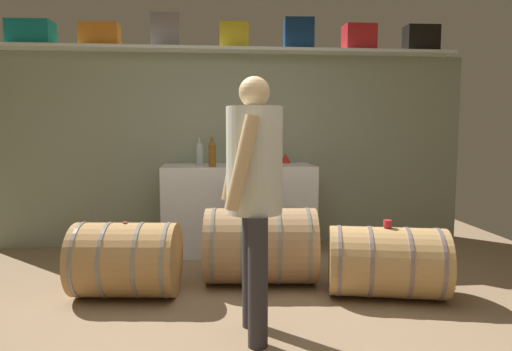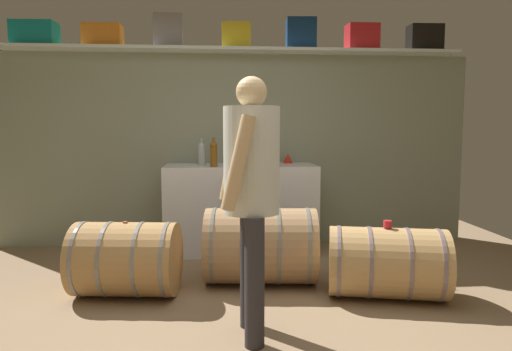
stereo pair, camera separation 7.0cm
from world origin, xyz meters
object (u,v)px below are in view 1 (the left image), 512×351
at_px(red_funnel, 286,158).
at_px(wine_bottle_dark, 273,153).
at_px(toolcase_navy, 298,35).
at_px(wine_glass, 271,157).
at_px(toolcase_yellow, 234,36).
at_px(wine_bottle_amber, 212,153).
at_px(tasting_cup, 388,224).
at_px(wine_barrel_flank, 261,246).
at_px(winemaker_pouring, 253,180).
at_px(wine_barrel_near, 387,262).
at_px(wine_bottle_clear, 200,153).
at_px(toolcase_grey, 166,31).
at_px(toolcase_red, 359,38).
at_px(toolcase_black, 421,39).
at_px(wine_barrel_far, 126,260).
at_px(toolcase_teal, 31,33).
at_px(work_cabinet, 239,208).
at_px(toolcase_orange, 100,35).

bearing_deg(red_funnel, wine_bottle_dark, -129.37).
bearing_deg(toolcase_navy, wine_glass, -123.85).
relative_size(toolcase_yellow, wine_bottle_amber, 1.04).
height_order(red_funnel, tasting_cup, red_funnel).
xyz_separation_m(toolcase_navy, wine_barrel_flank, (-0.56, -1.30, -2.01)).
bearing_deg(winemaker_pouring, wine_barrel_near, -64.37).
distance_m(wine_bottle_clear, wine_glass, 0.78).
relative_size(toolcase_grey, wine_barrel_flank, 0.36).
height_order(toolcase_yellow, wine_barrel_near, toolcase_yellow).
relative_size(red_funnel, wine_barrel_flank, 0.11).
bearing_deg(tasting_cup, wine_bottle_amber, 136.21).
xyz_separation_m(toolcase_red, tasting_cup, (-0.30, -1.73, -1.73)).
height_order(wine_barrel_flank, winemaker_pouring, winemaker_pouring).
distance_m(toolcase_black, wine_barrel_flank, 3.08).
bearing_deg(wine_glass, toolcase_yellow, 126.24).
bearing_deg(tasting_cup, wine_bottle_dark, 114.85).
distance_m(wine_bottle_dark, red_funnel, 0.29).
distance_m(wine_glass, winemaker_pouring, 1.89).
bearing_deg(wine_bottle_dark, toolcase_black, 7.57).
height_order(toolcase_navy, wine_barrel_far, toolcase_navy).
bearing_deg(toolcase_teal, work_cabinet, -4.07).
height_order(toolcase_black, wine_bottle_dark, toolcase_black).
height_order(red_funnel, wine_barrel_flank, red_funnel).
bearing_deg(wine_barrel_flank, work_cabinet, 101.91).
bearing_deg(wine_barrel_far, winemaker_pouring, -34.36).
relative_size(work_cabinet, wine_bottle_dark, 5.46).
bearing_deg(toolcase_grey, wine_glass, -25.31).
xyz_separation_m(toolcase_teal, tasting_cup, (3.20, -1.73, -1.71)).
bearing_deg(wine_barrel_flank, toolcase_teal, 155.62).
bearing_deg(winemaker_pouring, wine_barrel_far, 46.62).
xyz_separation_m(red_funnel, wine_barrel_flank, (-0.42, -1.29, -0.66)).
relative_size(wine_barrel_near, wine_barrel_flank, 1.00).
relative_size(wine_bottle_amber, wine_barrel_flank, 0.30).
height_order(tasting_cup, winemaker_pouring, winemaker_pouring).
bearing_deg(toolcase_orange, tasting_cup, -32.68).
bearing_deg(winemaker_pouring, red_funnel, -16.56).
bearing_deg(wine_barrel_flank, toolcase_black, 39.09).
bearing_deg(toolcase_red, toolcase_black, -1.53).
bearing_deg(wine_barrel_flank, wine_bottle_amber, 120.61).
xyz_separation_m(wine_barrel_flank, tasting_cup, (0.94, -0.43, 0.26)).
bearing_deg(wine_bottle_dark, toolcase_yellow, 149.79).
xyz_separation_m(toolcase_red, wine_bottle_amber, (-1.64, -0.45, -1.25)).
distance_m(toolcase_orange, wine_bottle_clear, 1.62).
height_order(toolcase_grey, wine_bottle_dark, toolcase_grey).
relative_size(toolcase_yellow, wine_barrel_near, 0.31).
relative_size(toolcase_teal, toolcase_navy, 1.33).
relative_size(wine_bottle_amber, wine_barrel_near, 0.30).
height_order(toolcase_grey, work_cabinet, toolcase_grey).
distance_m(toolcase_black, work_cabinet, 2.80).
xyz_separation_m(wine_bottle_dark, tasting_cup, (0.70, -1.50, -0.48)).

